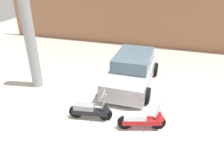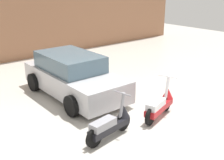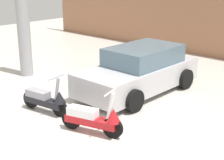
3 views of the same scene
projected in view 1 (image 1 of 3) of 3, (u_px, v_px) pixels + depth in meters
ground_plane at (115, 145)px, 6.05m from camera, size 28.00×28.00×0.00m
wall_back at (157, 19)px, 12.72m from camera, size 19.60×0.12×3.40m
scooter_front_left at (92, 110)px, 6.96m from camera, size 1.41×0.54×0.99m
scooter_front_right at (144, 119)px, 6.52m from camera, size 1.42×0.69×1.02m
car_rear_left at (132, 70)px, 8.97m from camera, size 1.86×3.81×1.29m
support_column_side at (31, 46)px, 8.36m from camera, size 0.41×0.41×3.40m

